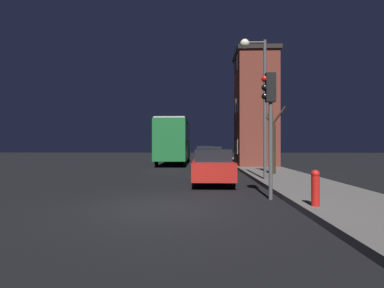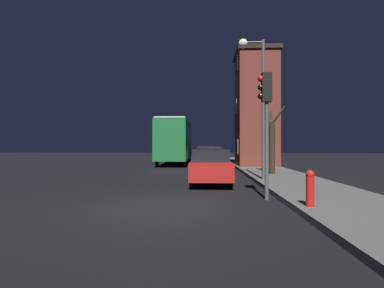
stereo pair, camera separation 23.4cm
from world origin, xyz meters
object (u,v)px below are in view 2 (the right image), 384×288
Objects in this scene: traffic_light at (266,108)px; bare_tree at (272,141)px; bus at (175,139)px; fire_hydrant at (310,187)px; streetlamp at (256,84)px; car_near_lane at (210,166)px; car_mid_lane at (209,158)px; car_far_lane at (206,154)px.

traffic_light is 7.09m from bare_tree.
bus is 19.77m from fire_hydrant.
streetlamp reaches higher than bare_tree.
bare_tree is (1.30, 2.70, -2.52)m from streetlamp.
car_near_lane is (-3.34, -2.85, -1.15)m from bare_tree.
car_mid_lane is 0.87× the size of car_far_lane.
car_far_lane is at bearing 90.46° from car_near_lane.
fire_hydrant is at bearing -86.78° from streetlamp.
car_far_lane reaches higher than car_near_lane.
car_near_lane is (-2.04, -0.15, -3.67)m from streetlamp.
streetlamp is at bearing 84.53° from traffic_light.
traffic_light is 0.85× the size of car_near_lane.
car_near_lane is at bearing -77.61° from bus.
bare_tree is 13.61m from car_far_lane.
car_mid_lane is 13.12m from fire_hydrant.
traffic_light reaches higher than car_near_lane.
car_far_lane is at bearing 97.79° from streetlamp.
streetlamp is 1.36× the size of car_near_lane.
bare_tree is at bearing 76.06° from traffic_light.
bare_tree is at bearing 83.62° from fire_hydrant.
car_far_lane is at bearing 96.56° from fire_hydrant.
streetlamp is 4.45m from traffic_light.
car_mid_lane is at bearing 100.31° from fire_hydrant.
bare_tree is 3.97× the size of fire_hydrant.
traffic_light is 1.00× the size of car_mid_lane.
car_near_lane is at bearing 112.45° from traffic_light.
car_near_lane is at bearing 112.31° from fire_hydrant.
car_mid_lane reaches higher than car_near_lane.
streetlamp is 1.40× the size of car_far_lane.
streetlamp is 4.20m from car_near_lane.
bare_tree is 4.54m from car_near_lane.
traffic_light is 0.87× the size of car_far_lane.
bare_tree is at bearing -52.24° from car_mid_lane.
bus is (-4.54, 17.18, -0.55)m from traffic_light.
streetlamp is 16.37m from car_far_lane.
traffic_light reaches higher than fire_hydrant.
car_mid_lane is at bearing 89.82° from car_near_lane.
bus is at bearing -135.14° from car_far_lane.
streetlamp is 8.12m from car_mid_lane.
streetlamp is 1.61× the size of car_mid_lane.
streetlamp reaches higher than car_far_lane.
fire_hydrant is at bearing -83.44° from car_far_lane.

